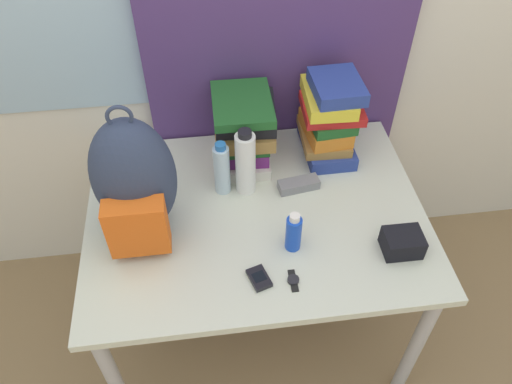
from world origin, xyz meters
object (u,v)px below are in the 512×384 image
object	(u,v)px
book_stack_center	(329,118)
camera_pouch	(402,243)
sunglasses_case	(299,185)
wristwatch	(293,280)
water_bottle	(222,169)
cell_phone	(259,278)
backpack	(134,182)
book_stack_left	(244,129)
sports_bottle	(245,163)
sunscreen_bottle	(294,233)

from	to	relation	value
book_stack_center	camera_pouch	bearing A→B (deg)	-75.28
sunglasses_case	wristwatch	xyz separation A→B (m)	(-0.09, -0.40, -0.01)
water_bottle	wristwatch	distance (m)	0.48
cell_phone	camera_pouch	distance (m)	0.48
backpack	book_stack_center	bearing A→B (deg)	23.48
book_stack_left	sunglasses_case	bearing A→B (deg)	-47.13
backpack	cell_phone	xyz separation A→B (m)	(0.36, -0.27, -0.20)
book_stack_left	sports_bottle	bearing A→B (deg)	-94.93
sunscreen_bottle	wristwatch	xyz separation A→B (m)	(-0.02, -0.14, -0.07)
water_bottle	camera_pouch	distance (m)	0.66
book_stack_left	wristwatch	bearing A→B (deg)	-81.81
book_stack_left	wristwatch	size ratio (longest dim) A/B	3.43
book_stack_center	backpack	bearing A→B (deg)	-156.52
camera_pouch	backpack	bearing A→B (deg)	165.66
book_stack_left	sunscreen_bottle	world-z (taller)	book_stack_left
cell_phone	sunscreen_bottle	bearing A→B (deg)	42.43
book_stack_left	sports_bottle	size ratio (longest dim) A/B	1.03
backpack	sunglasses_case	distance (m)	0.60
book_stack_left	wristwatch	distance (m)	0.61
sports_bottle	camera_pouch	distance (m)	0.59
book_stack_center	sports_bottle	xyz separation A→B (m)	(-0.33, -0.17, -0.03)
cell_phone	sunglasses_case	size ratio (longest dim) A/B	0.61
backpack	water_bottle	xyz separation A→B (m)	(0.28, 0.14, -0.11)
book_stack_center	wristwatch	xyz separation A→B (m)	(-0.24, -0.59, -0.15)
book_stack_left	sunglasses_case	size ratio (longest dim) A/B	1.79
backpack	water_bottle	bearing A→B (deg)	26.20
cell_phone	camera_pouch	bearing A→B (deg)	6.74
water_bottle	sunscreen_bottle	bearing A→B (deg)	-54.92
water_bottle	camera_pouch	bearing A→B (deg)	-32.41
sports_bottle	book_stack_center	bearing A→B (deg)	27.13
cell_phone	water_bottle	bearing A→B (deg)	100.82
sports_bottle	book_stack_left	bearing A→B (deg)	85.07
water_bottle	backpack	bearing A→B (deg)	-153.80
backpack	book_stack_left	bearing A→B (deg)	38.51
book_stack_left	sports_bottle	distance (m)	0.17
sunscreen_bottle	wristwatch	size ratio (longest dim) A/B	1.89
sunglasses_case	camera_pouch	xyz separation A→B (m)	(0.28, -0.32, 0.02)
water_bottle	sunglasses_case	size ratio (longest dim) A/B	1.40
book_stack_center	cell_phone	bearing A→B (deg)	-120.67
wristwatch	book_stack_center	bearing A→B (deg)	68.34
cell_phone	camera_pouch	xyz separation A→B (m)	(0.48, 0.06, 0.03)
book_stack_left	book_stack_center	world-z (taller)	book_stack_center
book_stack_center	water_bottle	size ratio (longest dim) A/B	1.50
sports_bottle	sunscreen_bottle	xyz separation A→B (m)	(0.12, -0.29, -0.06)
book_stack_left	water_bottle	distance (m)	0.19
backpack	book_stack_center	distance (m)	0.76
wristwatch	camera_pouch	bearing A→B (deg)	11.47
sunglasses_case	book_stack_left	bearing A→B (deg)	132.87
book_stack_center	book_stack_left	bearing A→B (deg)	-179.58
backpack	camera_pouch	xyz separation A→B (m)	(0.84, -0.21, -0.18)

